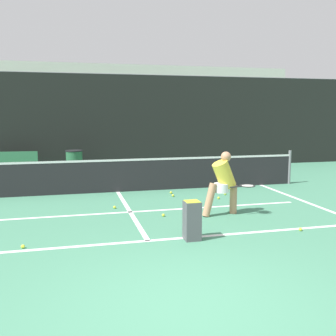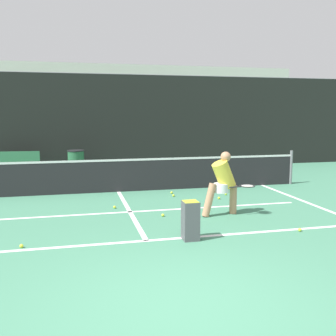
{
  "view_description": "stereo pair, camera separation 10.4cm",
  "coord_description": "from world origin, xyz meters",
  "px_view_note": "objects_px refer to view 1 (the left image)",
  "views": [
    {
      "loc": [
        -1.29,
        -4.17,
        2.27
      ],
      "look_at": [
        0.97,
        4.85,
        0.95
      ],
      "focal_mm": 42.0,
      "sensor_mm": 36.0,
      "label": 1
    },
    {
      "loc": [
        -1.19,
        -4.2,
        2.27
      ],
      "look_at": [
        0.97,
        4.85,
        0.95
      ],
      "focal_mm": 42.0,
      "sensor_mm": 36.0,
      "label": 2
    }
  ],
  "objects_px": {
    "ball_hopper": "(192,219)",
    "trash_bin": "(74,162)",
    "player_practicing": "(223,181)",
    "courtside_bench": "(15,163)",
    "parked_car": "(119,148)"
  },
  "relations": [
    {
      "from": "courtside_bench",
      "to": "ball_hopper",
      "type": "bearing_deg",
      "value": -60.05
    },
    {
      "from": "trash_bin",
      "to": "courtside_bench",
      "type": "bearing_deg",
      "value": 173.76
    },
    {
      "from": "player_practicing",
      "to": "ball_hopper",
      "type": "distance_m",
      "value": 1.96
    },
    {
      "from": "ball_hopper",
      "to": "trash_bin",
      "type": "distance_m",
      "value": 8.49
    },
    {
      "from": "trash_bin",
      "to": "player_practicing",
      "type": "bearing_deg",
      "value": -65.09
    },
    {
      "from": "ball_hopper",
      "to": "trash_bin",
      "type": "xyz_separation_m",
      "value": [
        -1.94,
        8.26,
        0.08
      ]
    },
    {
      "from": "ball_hopper",
      "to": "courtside_bench",
      "type": "xyz_separation_m",
      "value": [
        -4.03,
        8.49,
        0.1
      ]
    },
    {
      "from": "courtside_bench",
      "to": "trash_bin",
      "type": "distance_m",
      "value": 2.1
    },
    {
      "from": "player_practicing",
      "to": "ball_hopper",
      "type": "height_order",
      "value": "player_practicing"
    },
    {
      "from": "courtside_bench",
      "to": "trash_bin",
      "type": "height_order",
      "value": "trash_bin"
    },
    {
      "from": "player_practicing",
      "to": "ball_hopper",
      "type": "bearing_deg",
      "value": -138.81
    },
    {
      "from": "trash_bin",
      "to": "parked_car",
      "type": "relative_size",
      "value": 0.21
    },
    {
      "from": "ball_hopper",
      "to": "courtside_bench",
      "type": "relative_size",
      "value": 0.44
    },
    {
      "from": "player_practicing",
      "to": "parked_car",
      "type": "relative_size",
      "value": 0.33
    },
    {
      "from": "player_practicing",
      "to": "trash_bin",
      "type": "bearing_deg",
      "value": 104.76
    }
  ]
}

